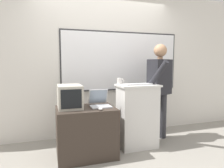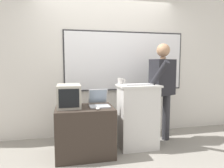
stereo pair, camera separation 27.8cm
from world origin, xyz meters
The scene contains 10 objects.
ground_plane centered at (0.00, 0.00, 0.00)m, with size 30.00×30.00×0.00m, color gray.
back_wall centered at (0.02, 1.23, 1.34)m, with size 6.40×0.17×2.68m.
lectern_podium centered at (0.36, 0.46, 0.51)m, with size 0.64×0.44×1.01m.
side_desk centered at (-0.48, 0.37, 0.36)m, with size 0.82×0.59×0.71m.
person_presenter centered at (0.84, 0.60, 0.97)m, with size 0.62×0.68×1.67m.
laptop centered at (-0.27, 0.42, 0.78)m, with size 0.29×0.33×0.24m.
wireless_keyboard centered at (0.34, 0.40, 1.02)m, with size 0.44×0.13×0.02m.
computer_mouse_by_laptop centered at (-0.32, 0.17, 0.73)m, with size 0.06×0.10×0.03m.
crt_monitor centered at (-0.70, 0.43, 0.87)m, with size 0.33×0.44×0.32m.
coffee_mug centered at (0.12, 0.61, 1.05)m, with size 0.13×0.08×0.10m.
Camera 2 is at (-0.70, -2.47, 1.33)m, focal length 32.00 mm.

